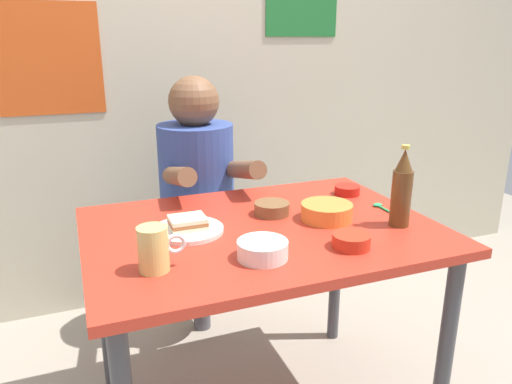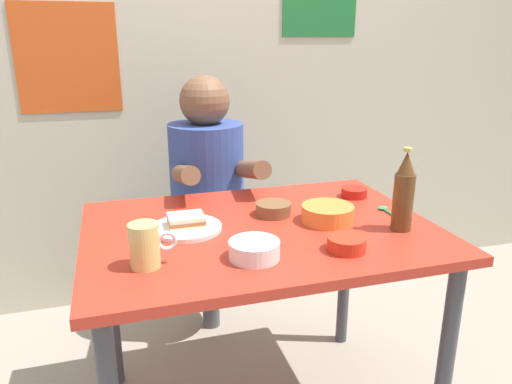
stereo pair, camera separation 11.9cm
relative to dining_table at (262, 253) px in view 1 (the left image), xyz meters
The scene contains 14 objects.
wall_back 1.24m from the dining_table, 90.01° to the left, with size 4.40×0.09×2.60m.
dining_table is the anchor object (origin of this frame).
stool 0.70m from the dining_table, 94.55° to the left, with size 0.34×0.34×0.45m.
person_seated 0.63m from the dining_table, 94.63° to the left, with size 0.33×0.56×0.72m.
plate_orange 0.25m from the dining_table, behind, with size 0.22×0.22×0.01m, color silver.
sandwich 0.27m from the dining_table, behind, with size 0.11×0.09×0.04m.
beer_mug 0.44m from the dining_table, 153.22° to the right, with size 0.13×0.08×0.12m.
beer_bottle 0.49m from the dining_table, 19.77° to the right, with size 0.06×0.06×0.26m.
condiment_bowl_brown 0.16m from the dining_table, 50.86° to the left, with size 0.12×0.12×0.04m.
soup_bowl_orange 0.26m from the dining_table, ahead, with size 0.17×0.17×0.05m.
rice_bowl_white 0.26m from the dining_table, 111.21° to the right, with size 0.14×0.14×0.05m.
sauce_bowl_chili 0.32m from the dining_table, 53.89° to the right, with size 0.11×0.11×0.04m.
sambal_bowl_red 0.48m from the dining_table, 23.88° to the left, with size 0.10×0.10×0.03m.
spoon 0.47m from the dining_table, ahead, with size 0.04×0.12×0.01m.
Camera 1 is at (-0.54, -1.34, 1.31)m, focal length 34.16 mm.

